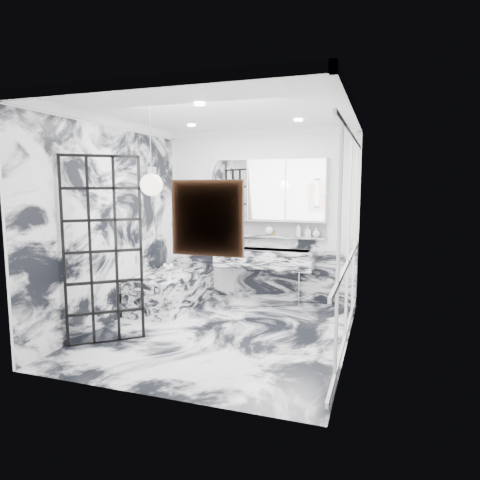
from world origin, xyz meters
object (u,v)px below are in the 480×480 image
(trough_sink, at_px, (264,258))
(mirror_cabinet, at_px, (267,190))
(bathtub, at_px, (172,289))
(crittall_door, at_px, (103,251))

(trough_sink, height_order, mirror_cabinet, mirror_cabinet)
(bathtub, bearing_deg, crittall_door, -90.74)
(crittall_door, height_order, mirror_cabinet, mirror_cabinet)
(crittall_door, relative_size, bathtub, 1.36)
(trough_sink, height_order, bathtub, trough_sink)
(bathtub, bearing_deg, trough_sink, 26.48)
(trough_sink, relative_size, bathtub, 0.97)
(trough_sink, bearing_deg, mirror_cabinet, 90.00)
(crittall_door, height_order, bathtub, crittall_door)
(crittall_door, relative_size, trough_sink, 1.40)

